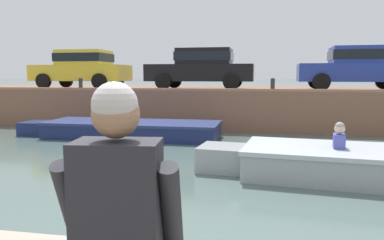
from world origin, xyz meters
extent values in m
plane|color=#4C605B|center=(0.00, 5.22, 0.00)|extent=(400.00, 400.00, 0.00)
cube|color=brown|center=(0.00, 13.45, 0.69)|extent=(60.00, 6.00, 1.39)
cube|color=#9F6C52|center=(0.00, 10.57, 1.43)|extent=(60.00, 0.24, 0.08)
cube|color=navy|center=(-3.13, 8.79, 0.21)|extent=(5.27, 1.72, 0.42)
cube|color=navy|center=(-6.28, 8.80, 0.21)|extent=(1.06, 0.94, 0.42)
cube|color=navy|center=(-3.13, 8.79, 0.46)|extent=(5.33, 1.78, 0.08)
cube|color=brown|center=(-2.73, 8.79, 0.36)|extent=(0.25, 1.54, 0.06)
cube|color=#93999E|center=(2.91, 5.07, 0.24)|extent=(4.96, 2.23, 0.49)
cube|color=#93999E|center=(0.04, 5.38, 0.24)|extent=(1.06, 1.04, 0.49)
cube|color=#B1B7BD|center=(2.91, 5.07, 0.53)|extent=(5.03, 2.29, 0.08)
cube|color=#4C51B2|center=(2.19, 5.15, 0.61)|extent=(0.23, 0.34, 0.44)
sphere|color=beige|center=(2.19, 5.15, 0.93)|extent=(0.19, 0.19, 0.19)
sphere|color=gray|center=(2.19, 5.15, 0.97)|extent=(0.17, 0.17, 0.17)
cube|color=yellow|center=(-6.63, 12.41, 2.01)|extent=(3.85, 1.70, 0.64)
cube|color=yellow|center=(-6.48, 12.41, 2.63)|extent=(1.93, 1.49, 0.60)
cube|color=black|center=(-6.48, 12.41, 2.63)|extent=(2.00, 1.53, 0.33)
cylinder|color=black|center=(-7.83, 11.55, 1.69)|extent=(0.60, 0.18, 0.60)
cylinder|color=black|center=(-7.82, 13.28, 1.69)|extent=(0.60, 0.18, 0.60)
cylinder|color=black|center=(-5.44, 11.54, 1.69)|extent=(0.60, 0.18, 0.60)
cylinder|color=black|center=(-5.44, 13.27, 1.69)|extent=(0.60, 0.18, 0.60)
cube|color=black|center=(-1.62, 12.41, 2.01)|extent=(4.09, 1.77, 0.64)
cube|color=black|center=(-1.46, 12.41, 2.63)|extent=(2.05, 1.55, 0.60)
cube|color=black|center=(-1.46, 12.41, 2.63)|extent=(2.13, 1.59, 0.33)
cylinder|color=black|center=(-2.88, 11.51, 1.69)|extent=(0.60, 0.18, 0.60)
cylinder|color=black|center=(-2.89, 13.30, 1.69)|extent=(0.60, 0.18, 0.60)
cylinder|color=black|center=(-0.36, 11.52, 1.69)|extent=(0.60, 0.18, 0.60)
cylinder|color=black|center=(-0.36, 13.31, 1.69)|extent=(0.60, 0.18, 0.60)
cube|color=#233893|center=(4.01, 12.41, 2.01)|extent=(4.01, 1.89, 0.64)
cube|color=#233893|center=(4.17, 12.41, 2.63)|extent=(2.02, 1.62, 0.60)
cube|color=black|center=(4.17, 12.41, 2.63)|extent=(2.10, 1.65, 0.33)
cylinder|color=black|center=(2.76, 11.54, 1.69)|extent=(0.60, 0.20, 0.60)
cylinder|color=black|center=(2.81, 13.35, 1.69)|extent=(0.60, 0.20, 0.60)
cylinder|color=black|center=(5.26, 13.28, 1.69)|extent=(0.60, 0.20, 0.60)
cylinder|color=#2D2B28|center=(-5.79, 10.70, 1.56)|extent=(0.14, 0.14, 0.35)
sphere|color=#2D2B28|center=(-5.79, 10.70, 1.76)|extent=(0.15, 0.15, 0.15)
cylinder|color=#2D2B28|center=(1.09, 10.70, 1.56)|extent=(0.14, 0.14, 0.35)
sphere|color=#2D2B28|center=(1.09, 10.70, 1.76)|extent=(0.15, 0.15, 0.15)
cube|color=black|center=(0.22, -0.60, 1.37)|extent=(0.38, 0.26, 0.52)
cylinder|color=black|center=(0.43, -0.52, 1.32)|extent=(0.12, 0.29, 0.47)
cylinder|color=black|center=(-0.01, -0.57, 1.32)|extent=(0.12, 0.29, 0.47)
sphere|color=brown|center=(0.22, -0.60, 1.74)|extent=(0.20, 0.20, 0.20)
sphere|color=gray|center=(0.22, -0.61, 1.78)|extent=(0.19, 0.19, 0.19)
camera|label=1|loc=(0.81, -2.03, 1.89)|focal=35.00mm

